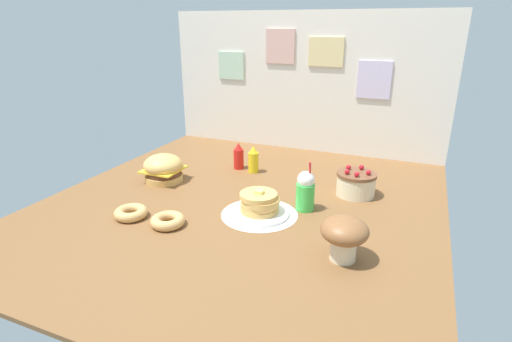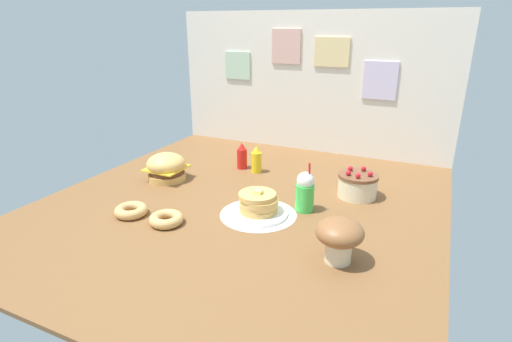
# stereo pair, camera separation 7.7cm
# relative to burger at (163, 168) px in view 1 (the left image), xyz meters

# --- Properties ---
(ground_plane) EXTENTS (2.00, 2.14, 0.02)m
(ground_plane) POSITION_rel_burger_xyz_m (0.56, -0.11, -0.09)
(ground_plane) COLOR brown
(back_wall) EXTENTS (2.00, 0.04, 0.97)m
(back_wall) POSITION_rel_burger_xyz_m (0.56, 0.95, 0.41)
(back_wall) COLOR silver
(back_wall) RESTS_ON ground_plane
(doily_mat) EXTENTS (0.38, 0.38, 0.00)m
(doily_mat) POSITION_rel_burger_xyz_m (0.70, -0.20, -0.08)
(doily_mat) COLOR white
(doily_mat) RESTS_ON ground_plane
(burger) EXTENTS (0.23, 0.23, 0.16)m
(burger) POSITION_rel_burger_xyz_m (0.00, 0.00, 0.00)
(burger) COLOR #DBA859
(burger) RESTS_ON ground_plane
(pancake_stack) EXTENTS (0.29, 0.29, 0.13)m
(pancake_stack) POSITION_rel_burger_xyz_m (0.70, -0.19, -0.03)
(pancake_stack) COLOR white
(pancake_stack) RESTS_ON doily_mat
(layer_cake) EXTENTS (0.21, 0.21, 0.16)m
(layer_cake) POSITION_rel_burger_xyz_m (1.09, 0.23, -0.01)
(layer_cake) COLOR beige
(layer_cake) RESTS_ON ground_plane
(ketchup_bottle) EXTENTS (0.07, 0.07, 0.17)m
(ketchup_bottle) POSITION_rel_burger_xyz_m (0.32, 0.37, 0.00)
(ketchup_bottle) COLOR red
(ketchup_bottle) RESTS_ON ground_plane
(mustard_bottle) EXTENTS (0.07, 0.07, 0.17)m
(mustard_bottle) POSITION_rel_burger_xyz_m (0.43, 0.35, 0.00)
(mustard_bottle) COLOR yellow
(mustard_bottle) RESTS_ON ground_plane
(cream_soda_cup) EXTENTS (0.09, 0.09, 0.26)m
(cream_soda_cup) POSITION_rel_burger_xyz_m (0.89, -0.05, 0.02)
(cream_soda_cup) COLOR green
(cream_soda_cup) RESTS_ON ground_plane
(donut_pink_glaze) EXTENTS (0.16, 0.16, 0.05)m
(donut_pink_glaze) POSITION_rel_burger_xyz_m (0.13, -0.47, -0.05)
(donut_pink_glaze) COLOR tan
(donut_pink_glaze) RESTS_ON ground_plane
(donut_chocolate) EXTENTS (0.16, 0.16, 0.05)m
(donut_chocolate) POSITION_rel_burger_xyz_m (0.35, -0.47, -0.05)
(donut_chocolate) COLOR tan
(donut_chocolate) RESTS_ON ground_plane
(mushroom_stool) EXTENTS (0.19, 0.19, 0.18)m
(mushroom_stool) POSITION_rel_burger_xyz_m (1.15, -0.44, 0.03)
(mushroom_stool) COLOR beige
(mushroom_stool) RESTS_ON ground_plane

